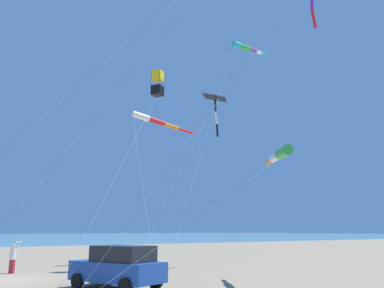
# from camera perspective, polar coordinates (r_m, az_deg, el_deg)

# --- Properties ---
(ground_plane) EXTENTS (600.00, 600.00, 0.00)m
(ground_plane) POSITION_cam_1_polar(r_m,az_deg,el_deg) (23.51, -25.64, -17.35)
(ground_plane) COLOR gray
(parked_car) EXTENTS (4.68, 3.28, 1.85)m
(parked_car) POSITION_cam_1_polar(r_m,az_deg,el_deg) (18.41, -10.58, -17.04)
(parked_car) COLOR #1E479E
(parked_car) RESTS_ON ground_plane
(cooler_box) EXTENTS (0.62, 0.42, 0.42)m
(cooler_box) POSITION_cam_1_polar(r_m,az_deg,el_deg) (20.84, -13.52, -18.39)
(cooler_box) COLOR green
(cooler_box) RESTS_ON ground_plane
(person_child_green_jacket) EXTENTS (0.67, 0.66, 1.87)m
(person_child_green_jacket) POSITION_cam_1_polar(r_m,az_deg,el_deg) (26.81, -24.49, -14.51)
(person_child_green_jacket) COLOR #B72833
(person_child_green_jacket) RESTS_ON ground_plane
(kite_windsock_small_distant) EXTENTS (4.22, 11.75, 16.70)m
(kite_windsock_small_distant) POSITION_cam_1_polar(r_m,az_deg,el_deg) (31.78, 7.81, 13.59)
(kite_windsock_small_distant) COLOR #1EB7C6
(kite_windsock_small_distant) RESTS_ON ground_plane
(kite_windsock_red_high_left) EXTENTS (10.68, 9.15, 12.05)m
(kite_windsock_red_high_left) POSITION_cam_1_polar(r_m,az_deg,el_deg) (33.29, -5.37, 3.33)
(kite_windsock_red_high_left) COLOR white
(kite_windsock_red_high_left) RESTS_ON ground_plane
(kite_delta_long_streamer_left) EXTENTS (2.67, 8.39, 12.29)m
(kite_delta_long_streamer_left) POSITION_cam_1_polar(r_m,az_deg,el_deg) (28.85, 3.40, 6.68)
(kite_delta_long_streamer_left) COLOR black
(kite_delta_long_streamer_left) RESTS_ON ground_plane
(kite_box_checkered_midright) EXTENTS (6.62, 8.34, 13.70)m
(kite_box_checkered_midright) POSITION_cam_1_polar(r_m,az_deg,el_deg) (28.54, -5.01, 8.73)
(kite_box_checkered_midright) COLOR yellow
(kite_box_checkered_midright) RESTS_ON ground_plane
(kite_windsock_white_trailing) EXTENTS (4.05, 11.22, 6.42)m
(kite_windsock_white_trailing) POSITION_cam_1_polar(r_m,az_deg,el_deg) (20.00, 12.54, -1.57)
(kite_windsock_white_trailing) COLOR green
(kite_windsock_white_trailing) RESTS_ON ground_plane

